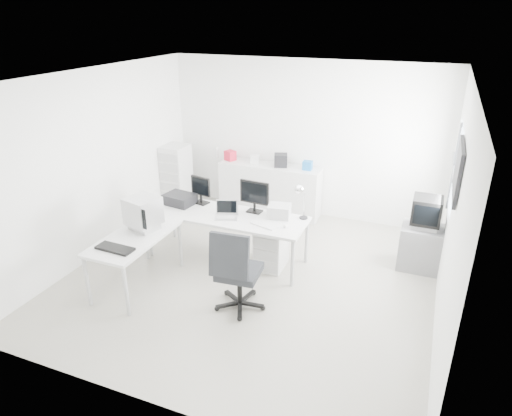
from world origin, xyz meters
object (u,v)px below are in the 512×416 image
at_px(main_desk, 227,237).
at_px(tv_cabinet, 421,247).
at_px(laser_printer, 279,211).
at_px(office_chair, 239,268).
at_px(lcd_monitor_small, 201,190).
at_px(laptop, 226,211).
at_px(drawer_pedestal, 271,248).
at_px(side_desk, 137,261).
at_px(filing_cabinet, 177,177).
at_px(sideboard, 270,189).
at_px(inkjet_printer, 180,199).
at_px(crt_tv, 426,213).
at_px(lcd_monitor_large, 255,197).
at_px(crt_monitor, 143,212).

distance_m(main_desk, tv_cabinet, 2.88).
bearing_deg(laser_printer, office_chair, -102.93).
bearing_deg(lcd_monitor_small, laptop, -18.43).
distance_m(lcd_monitor_small, office_chair, 1.83).
relative_size(drawer_pedestal, laptop, 1.78).
distance_m(laptop, office_chair, 1.18).
height_order(main_desk, side_desk, same).
relative_size(side_desk, office_chair, 1.21).
bearing_deg(laser_printer, laptop, -164.93).
bearing_deg(filing_cabinet, sideboard, 13.36).
relative_size(inkjet_printer, crt_tv, 0.90).
relative_size(tv_cabinet, crt_tv, 1.32).
xyz_separation_m(sideboard, filing_cabinet, (-1.74, -0.41, 0.14)).
distance_m(lcd_monitor_large, crt_monitor, 1.63).
distance_m(laptop, laser_printer, 0.77).
xyz_separation_m(crt_monitor, filing_cabinet, (-0.90, 2.34, -0.39)).
distance_m(side_desk, laser_printer, 2.13).
distance_m(side_desk, tv_cabinet, 4.09).
xyz_separation_m(lcd_monitor_small, crt_tv, (3.30, 0.59, -0.08)).
height_order(lcd_monitor_small, tv_cabinet, lcd_monitor_small).
distance_m(lcd_monitor_large, laser_printer, 0.43).
height_order(laser_printer, crt_tv, crt_tv).
bearing_deg(filing_cabinet, lcd_monitor_small, -45.87).
relative_size(lcd_monitor_large, tv_cabinet, 0.72).
bearing_deg(crt_monitor, filing_cabinet, 125.19).
height_order(lcd_monitor_small, filing_cabinet, filing_cabinet).
bearing_deg(filing_cabinet, inkjet_printer, -57.03).
relative_size(main_desk, office_chair, 2.08).
bearing_deg(lcd_monitor_large, laptop, -126.83).
distance_m(crt_monitor, crt_tv, 3.98).
bearing_deg(lcd_monitor_large, tv_cabinet, 17.57).
xyz_separation_m(side_desk, drawer_pedestal, (1.55, 1.15, -0.08)).
height_order(lcd_monitor_large, laptop, lcd_monitor_large).
height_order(tv_cabinet, sideboard, sideboard).
xyz_separation_m(main_desk, sideboard, (-0.01, 1.90, 0.10)).
height_order(lcd_monitor_large, office_chair, lcd_monitor_large).
bearing_deg(drawer_pedestal, tv_cabinet, 21.06).
xyz_separation_m(lcd_monitor_large, laser_printer, (0.40, -0.03, -0.15)).
bearing_deg(sideboard, laser_printer, -65.67).
distance_m(main_desk, lcd_monitor_large, 0.75).
relative_size(office_chair, sideboard, 0.61).
xyz_separation_m(main_desk, filing_cabinet, (-1.75, 1.49, 0.24)).
bearing_deg(inkjet_printer, office_chair, -28.85).
bearing_deg(main_desk, laptop, -63.43).
relative_size(lcd_monitor_small, office_chair, 0.38).
bearing_deg(sideboard, laptop, -88.30).
xyz_separation_m(main_desk, tv_cabinet, (2.75, 0.84, -0.05)).
distance_m(tv_cabinet, crt_tv, 0.55).
bearing_deg(inkjet_printer, filing_cabinet, 131.30).
distance_m(side_desk, office_chair, 1.54).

